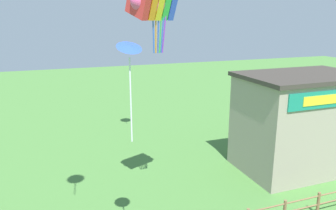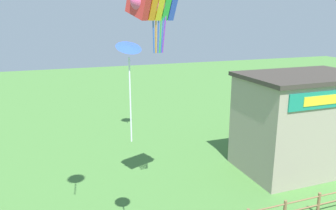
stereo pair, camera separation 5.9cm
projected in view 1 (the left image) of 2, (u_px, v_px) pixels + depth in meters
seaside_building at (300, 122)px, 19.66m from camera, size 7.37×4.80×5.85m
kite_rainbow_parafoil at (152, 2)px, 13.36m from camera, size 2.48×2.15×2.82m
kite_blue_delta at (129, 56)px, 9.86m from camera, size 0.88×0.84×3.21m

